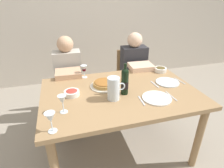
{
  "coord_description": "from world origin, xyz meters",
  "views": [
    {
      "loc": [
        -0.51,
        -1.5,
        1.63
      ],
      "look_at": [
        -0.08,
        0.01,
        0.84
      ],
      "focal_mm": 29.53,
      "sensor_mm": 36.0,
      "label": 1
    }
  ],
  "objects_px": {
    "wine_bottle": "(125,81)",
    "wine_glass_centre": "(84,69)",
    "chair_right": "(130,75)",
    "diner_right": "(136,74)",
    "wine_glass_left_diner": "(62,100)",
    "water_pitcher": "(114,90)",
    "baked_tart": "(105,84)",
    "chair_left": "(69,82)",
    "salad_bowl": "(72,93)",
    "dining_table": "(120,99)",
    "olive_bowl": "(160,69)",
    "dinner_plate_right_setting": "(167,82)",
    "wine_glass_right_diner": "(50,118)",
    "dinner_plate_left_setting": "(157,98)",
    "diner_left": "(69,81)"
  },
  "relations": [
    {
      "from": "wine_bottle",
      "to": "wine_glass_centre",
      "type": "bearing_deg",
      "value": 123.13
    },
    {
      "from": "chair_right",
      "to": "diner_right",
      "type": "height_order",
      "value": "diner_right"
    },
    {
      "from": "wine_glass_left_diner",
      "to": "chair_right",
      "type": "distance_m",
      "value": 1.53
    },
    {
      "from": "water_pitcher",
      "to": "baked_tart",
      "type": "height_order",
      "value": "water_pitcher"
    },
    {
      "from": "chair_left",
      "to": "salad_bowl",
      "type": "bearing_deg",
      "value": 91.1
    },
    {
      "from": "dining_table",
      "to": "wine_bottle",
      "type": "bearing_deg",
      "value": -67.67
    },
    {
      "from": "olive_bowl",
      "to": "chair_right",
      "type": "distance_m",
      "value": 0.64
    },
    {
      "from": "dinner_plate_right_setting",
      "to": "baked_tart",
      "type": "bearing_deg",
      "value": 170.95
    },
    {
      "from": "salad_bowl",
      "to": "wine_glass_right_diner",
      "type": "relative_size",
      "value": 0.93
    },
    {
      "from": "salad_bowl",
      "to": "olive_bowl",
      "type": "height_order",
      "value": "olive_bowl"
    },
    {
      "from": "baked_tart",
      "to": "wine_glass_right_diner",
      "type": "xyz_separation_m",
      "value": [
        -0.51,
        -0.56,
        0.08
      ]
    },
    {
      "from": "diner_right",
      "to": "chair_right",
      "type": "bearing_deg",
      "value": -89.44
    },
    {
      "from": "dinner_plate_left_setting",
      "to": "dinner_plate_right_setting",
      "type": "xyz_separation_m",
      "value": [
        0.27,
        0.26,
        0.0
      ]
    },
    {
      "from": "salad_bowl",
      "to": "chair_right",
      "type": "height_order",
      "value": "chair_right"
    },
    {
      "from": "wine_bottle",
      "to": "dinner_plate_left_setting",
      "type": "distance_m",
      "value": 0.33
    },
    {
      "from": "wine_glass_left_diner",
      "to": "chair_left",
      "type": "bearing_deg",
      "value": 84.86
    },
    {
      "from": "wine_glass_left_diner",
      "to": "chair_right",
      "type": "relative_size",
      "value": 0.18
    },
    {
      "from": "wine_glass_right_diner",
      "to": "chair_right",
      "type": "relative_size",
      "value": 0.18
    },
    {
      "from": "wine_glass_left_diner",
      "to": "wine_glass_right_diner",
      "type": "distance_m",
      "value": 0.23
    },
    {
      "from": "diner_left",
      "to": "chair_right",
      "type": "bearing_deg",
      "value": -165.37
    },
    {
      "from": "salad_bowl",
      "to": "wine_glass_left_diner",
      "type": "xyz_separation_m",
      "value": [
        -0.09,
        -0.25,
        0.08
      ]
    },
    {
      "from": "wine_glass_left_diner",
      "to": "wine_glass_centre",
      "type": "xyz_separation_m",
      "value": [
        0.26,
        0.63,
        -0.01
      ]
    },
    {
      "from": "wine_glass_centre",
      "to": "chair_left",
      "type": "bearing_deg",
      "value": 107.81
    },
    {
      "from": "olive_bowl",
      "to": "wine_glass_right_diner",
      "type": "bearing_deg",
      "value": -148.99
    },
    {
      "from": "chair_right",
      "to": "diner_right",
      "type": "distance_m",
      "value": 0.26
    },
    {
      "from": "baked_tart",
      "to": "wine_glass_right_diner",
      "type": "height_order",
      "value": "wine_glass_right_diner"
    },
    {
      "from": "wine_bottle",
      "to": "baked_tart",
      "type": "xyz_separation_m",
      "value": [
        -0.14,
        0.2,
        -0.1
      ]
    },
    {
      "from": "dinner_plate_left_setting",
      "to": "diner_left",
      "type": "relative_size",
      "value": 0.23
    },
    {
      "from": "water_pitcher",
      "to": "olive_bowl",
      "type": "relative_size",
      "value": 1.44
    },
    {
      "from": "baked_tart",
      "to": "chair_right",
      "type": "relative_size",
      "value": 0.34
    },
    {
      "from": "salad_bowl",
      "to": "water_pitcher",
      "type": "bearing_deg",
      "value": -25.55
    },
    {
      "from": "water_pitcher",
      "to": "diner_left",
      "type": "relative_size",
      "value": 0.18
    },
    {
      "from": "salad_bowl",
      "to": "olive_bowl",
      "type": "xyz_separation_m",
      "value": [
        1.09,
        0.29,
        0.0
      ]
    },
    {
      "from": "baked_tart",
      "to": "olive_bowl",
      "type": "distance_m",
      "value": 0.77
    },
    {
      "from": "baked_tart",
      "to": "diner_right",
      "type": "height_order",
      "value": "diner_right"
    },
    {
      "from": "wine_bottle",
      "to": "chair_right",
      "type": "bearing_deg",
      "value": 65.33
    },
    {
      "from": "baked_tart",
      "to": "dinner_plate_left_setting",
      "type": "distance_m",
      "value": 0.54
    },
    {
      "from": "dining_table",
      "to": "dinner_plate_left_setting",
      "type": "xyz_separation_m",
      "value": [
        0.28,
        -0.23,
        0.1
      ]
    },
    {
      "from": "water_pitcher",
      "to": "wine_glass_left_diner",
      "type": "distance_m",
      "value": 0.45
    },
    {
      "from": "wine_glass_right_diner",
      "to": "chair_left",
      "type": "bearing_deg",
      "value": 81.99
    },
    {
      "from": "baked_tart",
      "to": "chair_left",
      "type": "bearing_deg",
      "value": 112.81
    },
    {
      "from": "wine_glass_right_diner",
      "to": "diner_right",
      "type": "bearing_deg",
      "value": 44.7
    },
    {
      "from": "baked_tart",
      "to": "wine_glass_centre",
      "type": "height_order",
      "value": "wine_glass_centre"
    },
    {
      "from": "diner_left",
      "to": "dining_table",
      "type": "bearing_deg",
      "value": 125.75
    },
    {
      "from": "wine_glass_centre",
      "to": "dinner_plate_right_setting",
      "type": "bearing_deg",
      "value": -24.81
    },
    {
      "from": "wine_glass_right_diner",
      "to": "wine_glass_centre",
      "type": "bearing_deg",
      "value": 67.55
    },
    {
      "from": "diner_left",
      "to": "chair_right",
      "type": "distance_m",
      "value": 0.94
    },
    {
      "from": "water_pitcher",
      "to": "dinner_plate_left_setting",
      "type": "relative_size",
      "value": 0.8
    },
    {
      "from": "baked_tart",
      "to": "diner_left",
      "type": "xyz_separation_m",
      "value": [
        -0.33,
        0.54,
        -0.17
      ]
    },
    {
      "from": "water_pitcher",
      "to": "wine_glass_centre",
      "type": "bearing_deg",
      "value": 108.71
    }
  ]
}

